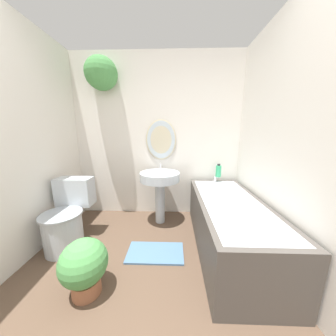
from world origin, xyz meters
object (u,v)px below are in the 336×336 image
pedestal_sink (160,183)px  shampoo_bottle (218,171)px  bathtub (229,223)px  toilet (67,218)px  potted_plant (84,265)px

pedestal_sink → shampoo_bottle: pedestal_sink is taller
bathtub → pedestal_sink: bearing=146.4°
pedestal_sink → toilet: bearing=-151.9°
pedestal_sink → potted_plant: bearing=-113.9°
bathtub → potted_plant: size_ratio=3.42×
pedestal_sink → bathtub: size_ratio=0.52×
bathtub → potted_plant: bearing=-155.2°
toilet → bathtub: toilet is taller
bathtub → potted_plant: bathtub is taller
pedestal_sink → potted_plant: pedestal_sink is taller
toilet → pedestal_sink: 1.18m
toilet → shampoo_bottle: size_ratio=3.85×
pedestal_sink → shampoo_bottle: size_ratio=4.34×
potted_plant → shampoo_bottle: bearing=44.2°
toilet → shampoo_bottle: shampoo_bottle is taller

